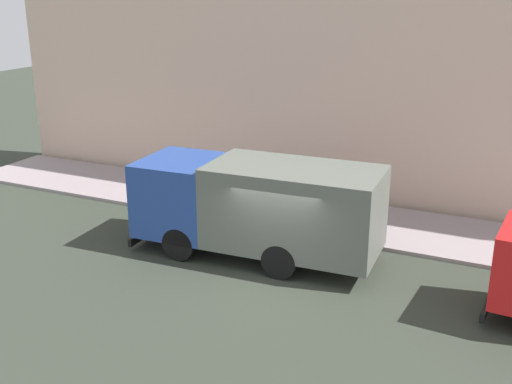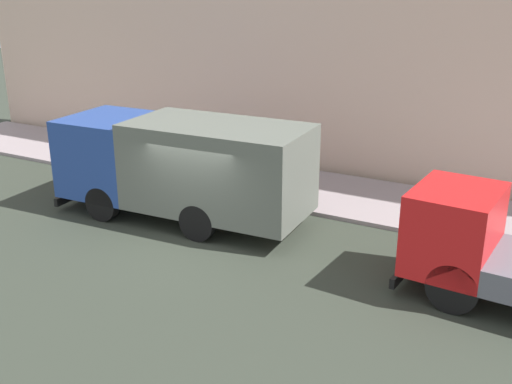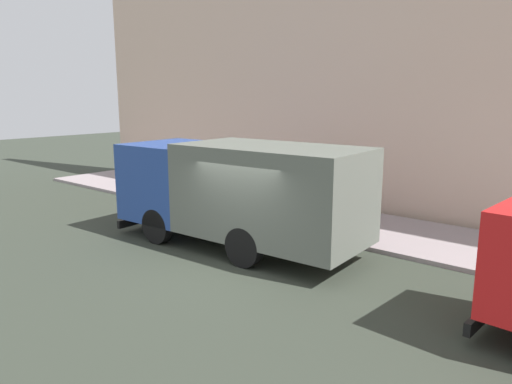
% 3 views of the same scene
% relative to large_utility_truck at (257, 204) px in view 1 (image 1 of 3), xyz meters
% --- Properties ---
extents(ground, '(80.00, 80.00, 0.00)m').
position_rel_large_utility_truck_xyz_m(ground, '(-1.08, -1.08, -1.63)').
color(ground, '#31362C').
extents(sidewalk, '(3.70, 30.00, 0.12)m').
position_rel_large_utility_truck_xyz_m(sidewalk, '(3.78, -1.08, -1.57)').
color(sidewalk, gray).
rests_on(sidewalk, ground).
extents(building_facade, '(0.50, 30.00, 12.63)m').
position_rel_large_utility_truck_xyz_m(building_facade, '(6.13, -1.08, 4.69)').
color(building_facade, beige).
rests_on(building_facade, ground).
extents(large_utility_truck, '(2.89, 7.40, 2.87)m').
position_rel_large_utility_truck_xyz_m(large_utility_truck, '(0.00, 0.00, 0.00)').
color(large_utility_truck, '#244495').
rests_on(large_utility_truck, ground).
extents(pedestrian_walking, '(0.45, 0.45, 1.67)m').
position_rel_large_utility_truck_xyz_m(pedestrian_walking, '(3.55, -0.73, -0.60)').
color(pedestrian_walking, '#3D4050').
rests_on(pedestrian_walking, sidewalk).
extents(traffic_cone_orange, '(0.47, 0.47, 0.67)m').
position_rel_large_utility_truck_xyz_m(traffic_cone_orange, '(2.23, 5.01, -1.17)').
color(traffic_cone_orange, orange).
rests_on(traffic_cone_orange, sidewalk).
extents(street_sign_post, '(0.44, 0.08, 2.30)m').
position_rel_large_utility_truck_xyz_m(street_sign_post, '(2.18, -1.48, -0.13)').
color(street_sign_post, '#4C5156').
rests_on(street_sign_post, sidewalk).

